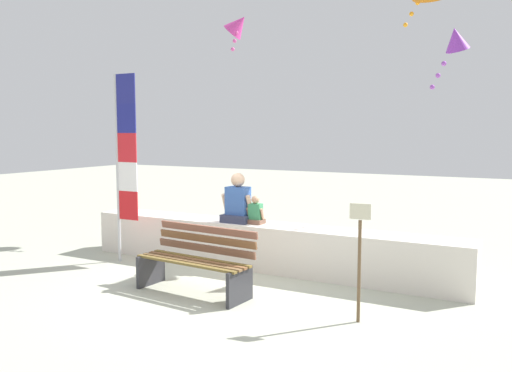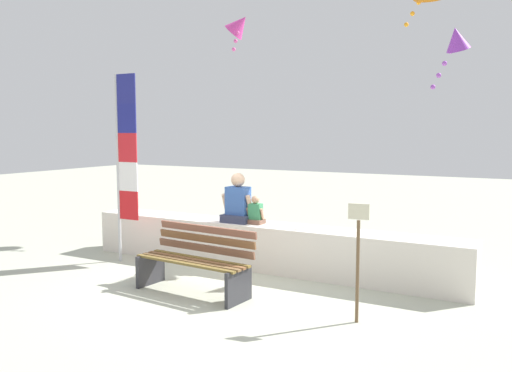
% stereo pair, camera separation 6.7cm
% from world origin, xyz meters
% --- Properties ---
extents(ground_plane, '(40.00, 40.00, 0.00)m').
position_xyz_m(ground_plane, '(0.00, 0.00, 0.00)').
color(ground_plane, '#ADB19D').
extents(seawall_ledge, '(6.35, 0.64, 0.72)m').
position_xyz_m(seawall_ledge, '(0.00, 1.03, 0.36)').
color(seawall_ledge, silver).
rests_on(seawall_ledge, ground).
extents(park_bench, '(1.70, 0.75, 0.88)m').
position_xyz_m(park_bench, '(-0.24, -0.51, 0.42)').
color(park_bench, brown).
rests_on(park_bench, ground).
extents(person_adult, '(0.52, 0.38, 0.80)m').
position_xyz_m(person_adult, '(-0.46, 0.99, 1.03)').
color(person_adult, '#2C324B').
rests_on(person_adult, seawall_ledge).
extents(person_child, '(0.30, 0.22, 0.45)m').
position_xyz_m(person_child, '(-0.14, 0.99, 0.89)').
color(person_child, brown).
rests_on(person_child, seawall_ledge).
extents(flag_banner, '(0.44, 0.05, 3.11)m').
position_xyz_m(flag_banner, '(-2.22, 0.30, 1.79)').
color(flag_banner, '#B7B7BC').
rests_on(flag_banner, ground).
extents(kite_purple, '(0.67, 0.58, 0.99)m').
position_xyz_m(kite_purple, '(2.55, 2.64, 3.61)').
color(kite_purple, purple).
extents(kite_magenta, '(0.66, 0.60, 0.88)m').
position_xyz_m(kite_magenta, '(-1.82, 3.39, 4.37)').
color(kite_magenta, '#DB3D9E').
extents(sign_post, '(0.24, 0.05, 1.38)m').
position_xyz_m(sign_post, '(2.04, -0.58, 0.81)').
color(sign_post, brown).
rests_on(sign_post, ground).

